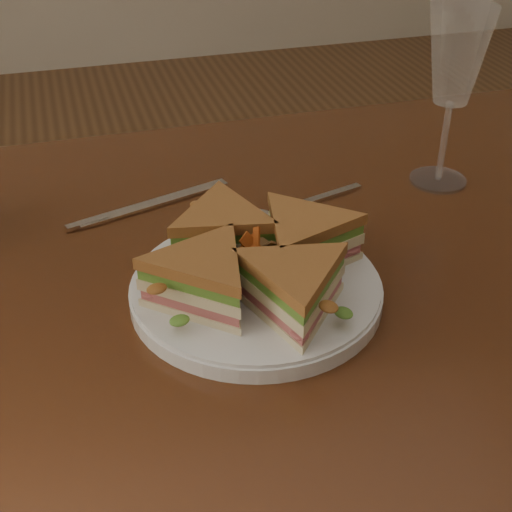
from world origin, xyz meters
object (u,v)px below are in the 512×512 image
object	(u,v)px
table	(235,345)
wine_glass	(457,60)
knife	(145,207)
sandwich_wedges	(256,260)
plate	(256,291)
spoon	(270,213)

from	to	relation	value
table	wine_glass	distance (m)	0.43
knife	wine_glass	xyz separation A→B (m)	(0.38, -0.04, 0.16)
sandwich_wedges	knife	size ratio (longest dim) A/B	1.30
table	knife	distance (m)	0.21
sandwich_wedges	plate	bearing A→B (deg)	-90.00
wine_glass	sandwich_wedges	bearing A→B (deg)	-149.55
knife	wine_glass	world-z (taller)	wine_glass
table	knife	size ratio (longest dim) A/B	5.73
wine_glass	spoon	bearing A→B (deg)	-174.13
spoon	knife	world-z (taller)	spoon
plate	knife	xyz separation A→B (m)	(-0.08, 0.21, -0.01)
spoon	sandwich_wedges	bearing A→B (deg)	-127.73
plate	wine_glass	distance (m)	0.38
wine_glass	knife	bearing A→B (deg)	174.51
table	knife	xyz separation A→B (m)	(-0.07, 0.17, 0.10)
spoon	wine_glass	xyz separation A→B (m)	(0.24, 0.02, 0.16)
table	sandwich_wedges	bearing A→B (deg)	-75.35
table	plate	xyz separation A→B (m)	(0.01, -0.05, 0.11)
table	spoon	bearing A→B (deg)	55.21
sandwich_wedges	knife	bearing A→B (deg)	110.71
table	sandwich_wedges	size ratio (longest dim) A/B	4.39
sandwich_wedges	spoon	bearing A→B (deg)	68.01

